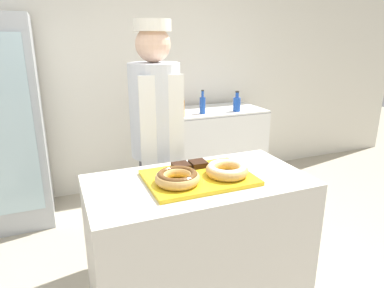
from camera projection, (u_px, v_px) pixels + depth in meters
wall_back at (120, 69)px, 3.66m from camera, size 8.00×0.06×2.70m
display_counter at (198, 250)px, 2.05m from camera, size 1.24×0.65×0.91m
serving_tray at (199, 178)px, 1.91m from camera, size 0.59×0.42×0.02m
donut_chocolate_glaze at (177, 177)px, 1.79m from camera, size 0.24×0.24×0.07m
donut_light_glaze at (227, 169)px, 1.90m from camera, size 0.24×0.24×0.07m
brownie_back_left at (181, 166)px, 2.00m from camera, size 0.09×0.09×0.03m
brownie_back_right at (198, 164)px, 2.04m from camera, size 0.09×0.09×0.03m
baker_person at (156, 142)px, 2.44m from camera, size 0.35×0.35×1.79m
beverage_fridge at (2, 125)px, 3.03m from camera, size 0.67×0.67×1.86m
chest_freezer at (213, 148)px, 3.93m from camera, size 1.08×0.63×0.91m
bottle_orange at (181, 108)px, 3.41m from camera, size 0.06×0.06×0.24m
bottle_blue at (237, 104)px, 3.68m from camera, size 0.08×0.08×0.22m
bottle_blue_b at (203, 105)px, 3.55m from camera, size 0.06×0.06×0.25m
bottle_red at (179, 105)px, 3.55m from camera, size 0.06×0.06×0.25m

